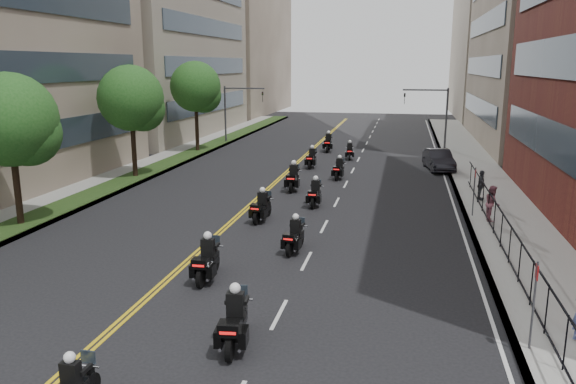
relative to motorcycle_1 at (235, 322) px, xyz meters
The scene contains 22 objects.
sidewalk_right 24.23m from the motorcycle_1, 66.77° to the left, with size 4.00×90.00×0.15m, color gray.
sidewalk_left 26.54m from the motorcycle_1, 122.99° to the left, with size 4.00×90.00×0.15m, color gray.
grass_strip 26.11m from the motorcycle_1, 121.52° to the left, with size 2.00×90.00×0.04m, color #1D3A15.
building_right_far 78.60m from the motorcycle_1, 75.79° to the left, with size 15.00×28.00×26.00m, color gray.
building_left_far 80.07m from the motorcycle_1, 108.00° to the left, with size 16.00×28.00×26.00m, color #766656.
iron_fence 12.60m from the motorcycle_1, 47.26° to the left, with size 0.05×28.00×1.50m.
street_trees 21.29m from the motorcycle_1, 130.39° to the left, with size 4.40×38.40×7.98m.
traffic_signal_right 40.00m from the motorcycle_1, 79.76° to the left, with size 4.09×0.20×5.60m.
traffic_signal_left 41.15m from the motorcycle_1, 106.98° to the left, with size 4.09×0.20×5.60m.
motorcycle_1 is the anchor object (origin of this frame).
motorcycle_2 5.19m from the motorcycle_1, 118.14° to the left, with size 0.57×2.43×1.79m.
motorcycle_3 8.32m from the motorcycle_1, 89.56° to the left, with size 0.63×2.19×1.62m.
motorcycle_4 12.84m from the motorcycle_1, 101.05° to the left, with size 0.67×2.32×1.71m.
motorcycle_5 16.18m from the motorcycle_1, 91.14° to the left, with size 0.52×2.28×1.68m.
motorcycle_6 19.93m from the motorcycle_1, 96.54° to the left, with size 0.60×2.55×1.88m.
motorcycle_7 23.92m from the motorcycle_1, 89.74° to the left, with size 0.61×2.23×1.64m.
motorcycle_8 27.87m from the motorcycle_1, 94.98° to the left, with size 0.54×2.32×1.71m.
motorcycle_9 32.22m from the motorcycle_1, 89.97° to the left, with size 0.60×2.13×1.57m.
motorcycle_10 36.11m from the motorcycle_1, 93.62° to the left, with size 0.59×2.52×1.86m.
parked_sedan 29.57m from the motorcycle_1, 76.40° to the left, with size 1.62×4.64×1.53m, color black.
pedestrian_b 16.92m from the motorcycle_1, 58.85° to the left, with size 0.86×0.67×1.76m, color #93505F.
pedestrian_c 20.81m from the motorcycle_1, 65.13° to the left, with size 1.00×0.42×1.71m, color #393B40.
Camera 1 is at (6.80, -10.97, 7.71)m, focal length 35.00 mm.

